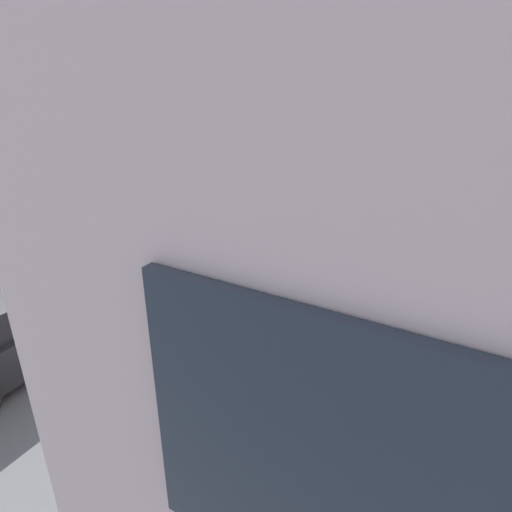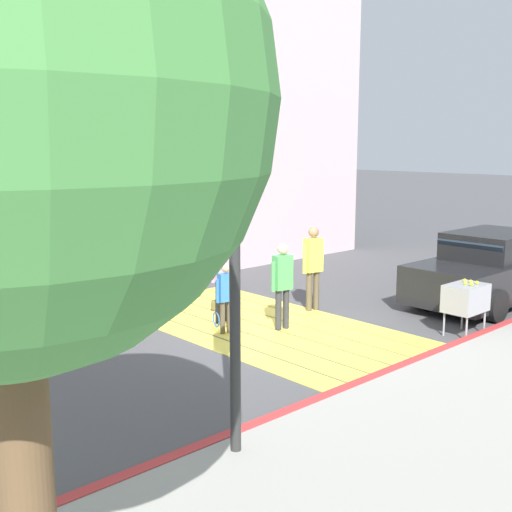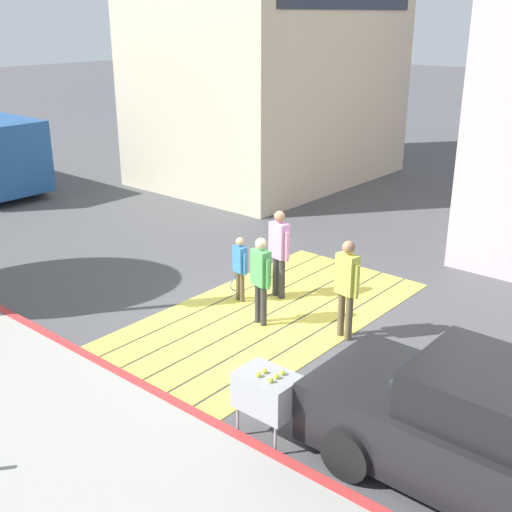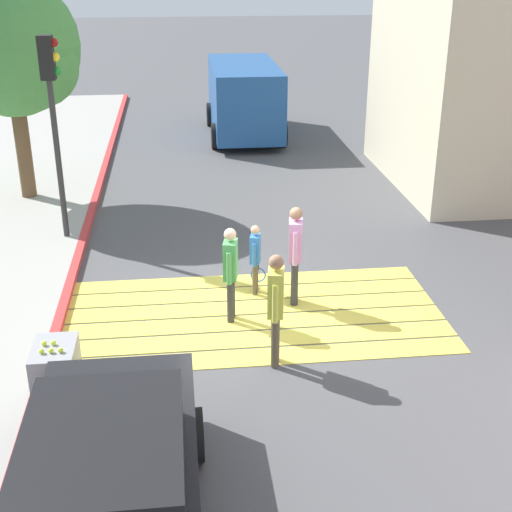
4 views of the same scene
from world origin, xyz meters
name	(u,v)px [view 3 (image 3 of 4)]	position (x,y,z in m)	size (l,w,h in m)	color
ground_plane	(269,315)	(0.00, 0.00, 0.00)	(120.00, 120.00, 0.00)	#4C4C4F
crosswalk_stripes	(269,314)	(0.00, 0.00, 0.01)	(6.40, 3.25, 0.01)	#EAD64C
curb_painted	(133,382)	(-3.25, 0.00, 0.07)	(0.16, 40.00, 0.13)	#BC3333
building_far_north	(270,16)	(8.50, 6.99, 5.22)	(8.00, 6.04, 10.45)	beige
car_parked_near_curb	(492,436)	(-2.00, -4.94, 0.73)	(1.99, 4.30, 1.57)	black
tennis_ball_cart	(267,392)	(-2.90, -2.34, 0.70)	(0.56, 0.80, 1.02)	#99999E
pedestrian_adult_lead	(261,275)	(-0.39, -0.13, 0.96)	(0.27, 0.48, 1.65)	#333338
pedestrian_adult_trailing	(347,283)	(0.15, -1.57, 1.04)	(0.29, 0.51, 1.78)	brown
pedestrian_adult_side	(279,248)	(0.76, 0.38, 1.04)	(0.28, 0.51, 1.78)	#333338
pedestrian_child_with_racket	(240,266)	(0.12, 0.83, 0.74)	(0.33, 0.41, 1.32)	brown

